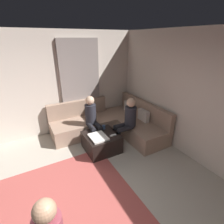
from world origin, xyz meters
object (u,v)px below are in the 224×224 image
at_px(ottoman, 101,142).
at_px(person_on_couch_back, 127,120).
at_px(game_remote, 113,135).
at_px(sectional_couch, 112,123).
at_px(coffee_mug, 104,127).
at_px(person_on_couch_side, 92,118).

distance_m(ottoman, person_on_couch_back, 0.82).
distance_m(game_remote, person_on_couch_back, 0.53).
height_order(sectional_couch, coffee_mug, sectional_couch).
bearing_deg(ottoman, person_on_couch_back, 86.23).
xyz_separation_m(coffee_mug, person_on_couch_back, (0.27, 0.50, 0.19)).
bearing_deg(sectional_couch, coffee_mug, -48.58).
height_order(ottoman, person_on_couch_back, person_on_couch_back).
bearing_deg(person_on_couch_back, coffee_mug, 62.30).
relative_size(ottoman, coffee_mug, 8.00).
relative_size(game_remote, person_on_couch_side, 0.12).
bearing_deg(coffee_mug, person_on_couch_side, -141.78).
relative_size(person_on_couch_back, person_on_couch_side, 1.00).
distance_m(coffee_mug, person_on_couch_back, 0.60).
distance_m(sectional_couch, person_on_couch_side, 0.76).
xyz_separation_m(person_on_couch_back, person_on_couch_side, (-0.51, -0.70, 0.00)).
distance_m(coffee_mug, game_remote, 0.40).
xyz_separation_m(sectional_couch, person_on_couch_back, (0.66, 0.06, 0.38)).
distance_m(game_remote, person_on_couch_side, 0.73).
height_order(game_remote, person_on_couch_side, person_on_couch_side).
height_order(sectional_couch, person_on_couch_side, person_on_couch_side).
height_order(sectional_couch, ottoman, sectional_couch).
bearing_deg(sectional_couch, person_on_couch_back, 4.75).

